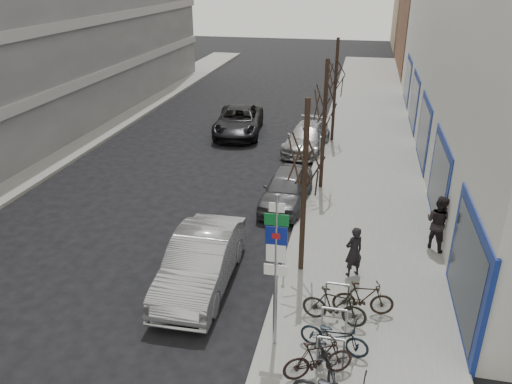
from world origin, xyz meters
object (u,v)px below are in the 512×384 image
at_px(meter_front, 284,253).
at_px(meter_back, 320,140).
at_px(tree_near, 306,147).
at_px(lane_car, 239,121).
at_px(parked_car_front, 201,262).
at_px(bike_rack, 334,319).
at_px(parked_car_back, 307,138).
at_px(pedestrian_near, 354,252).
at_px(bike_far_inner, 363,298).
at_px(meter_mid, 306,183).
at_px(bike_mid_curb, 335,333).
at_px(tree_mid, 326,95).
at_px(tree_far, 337,66).
at_px(parked_car_mid, 287,188).
at_px(bike_mid_inner, 335,306).
at_px(pedestrian_far, 439,222).
at_px(bike_near_right, 318,358).
at_px(highway_sign_pole, 276,264).
at_px(bike_near_left, 327,356).

relative_size(meter_front, meter_back, 1.00).
distance_m(tree_near, lane_car, 14.92).
bearing_deg(tree_near, parked_car_front, -155.43).
bearing_deg(bike_rack, lane_car, 111.68).
distance_m(meter_back, parked_car_back, 1.30).
relative_size(tree_near, pedestrian_near, 3.41).
distance_m(bike_far_inner, lane_car, 17.00).
xyz_separation_m(meter_mid, bike_mid_curb, (1.70, -8.46, -0.25)).
xyz_separation_m(tree_mid, pedestrian_near, (1.56, -6.53, -3.15)).
relative_size(bike_rack, tree_far, 0.41).
relative_size(tree_mid, parked_car_mid, 1.35).
distance_m(bike_mid_inner, parked_car_front, 4.13).
distance_m(tree_far, meter_mid, 8.62).
relative_size(bike_mid_inner, pedestrian_far, 0.91).
bearing_deg(parked_car_front, bike_rack, -23.41).
bearing_deg(lane_car, bike_near_right, -77.71).
relative_size(parked_car_front, pedestrian_near, 3.01).
relative_size(lane_car, pedestrian_far, 2.84).
height_order(bike_near_right, bike_far_inner, bike_near_right).
bearing_deg(bike_mid_curb, meter_front, 41.19).
xyz_separation_m(bike_mid_curb, pedestrian_near, (0.31, 3.43, 0.29)).
relative_size(highway_sign_pole, bike_near_left, 2.38).
relative_size(bike_rack, meter_front, 1.78).
bearing_deg(tree_mid, parked_car_mid, -124.49).
height_order(bike_rack, tree_near, tree_near).
relative_size(bike_mid_curb, bike_far_inner, 1.03).
relative_size(parked_car_mid, parked_car_back, 0.90).
relative_size(bike_rack, meter_mid, 1.78).
bearing_deg(meter_front, tree_mid, 86.32).
height_order(tree_mid, bike_near_left, tree_mid).
bearing_deg(bike_rack, meter_mid, 101.80).
bearing_deg(lane_car, tree_far, -12.65).
distance_m(tree_near, bike_far_inner, 4.36).
bearing_deg(meter_back, pedestrian_far, -60.76).
height_order(bike_mid_curb, parked_car_front, parked_car_front).
bearing_deg(parked_car_back, bike_mid_curb, -74.43).
bearing_deg(meter_mid, parked_car_mid, -161.78).
bearing_deg(bike_far_inner, bike_mid_inner, 120.31).
relative_size(bike_far_inner, pedestrian_far, 0.87).
distance_m(meter_mid, lane_car, 9.82).
height_order(tree_near, bike_near_right, tree_near).
distance_m(parked_car_back, lane_car, 4.58).
relative_size(bike_mid_curb, parked_car_front, 0.35).
relative_size(bike_near_left, pedestrian_near, 1.10).
xyz_separation_m(bike_rack, bike_far_inner, (0.70, 1.04, -0.01)).
distance_m(meter_front, parked_car_back, 12.05).
bearing_deg(lane_car, bike_mid_curb, -75.86).
height_order(bike_rack, bike_mid_inner, bike_mid_inner).
xyz_separation_m(meter_mid, meter_back, (0.00, 5.50, 0.00)).
xyz_separation_m(tree_far, meter_back, (-0.45, -2.50, -3.19)).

